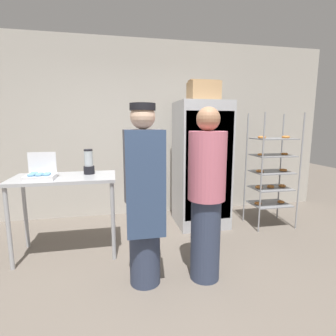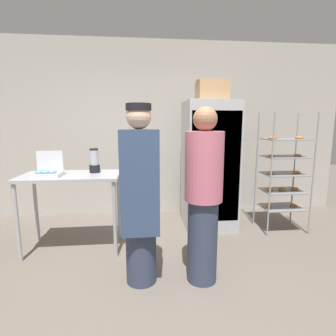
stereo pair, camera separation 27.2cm
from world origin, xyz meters
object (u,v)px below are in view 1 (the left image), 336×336
at_px(baking_rack, 272,172).
at_px(donut_box, 40,175).
at_px(blender_pitcher, 89,163).
at_px(cardboard_storage_box, 204,91).
at_px(person_customer, 206,195).
at_px(refrigerator, 201,164).
at_px(person_baker, 144,194).

height_order(baking_rack, donut_box, baking_rack).
relative_size(blender_pitcher, cardboard_storage_box, 0.70).
distance_m(baking_rack, person_customer, 1.81).
height_order(refrigerator, person_customer, refrigerator).
bearing_deg(cardboard_storage_box, donut_box, -161.85).
height_order(blender_pitcher, cardboard_storage_box, cardboard_storage_box).
height_order(baking_rack, blender_pitcher, baking_rack).
bearing_deg(baking_rack, donut_box, -171.68).
bearing_deg(refrigerator, person_customer, -106.77).
relative_size(cardboard_storage_box, person_baker, 0.25).
xyz_separation_m(donut_box, cardboard_storage_box, (2.03, 0.67, 0.99)).
height_order(donut_box, person_customer, person_customer).
xyz_separation_m(baking_rack, donut_box, (-3.03, -0.44, 0.15)).
relative_size(baking_rack, donut_box, 5.65).
bearing_deg(cardboard_storage_box, blender_pitcher, -164.07).
height_order(baking_rack, person_customer, baking_rack).
bearing_deg(cardboard_storage_box, baking_rack, -12.61).
xyz_separation_m(refrigerator, person_customer, (-0.42, -1.39, -0.07)).
relative_size(blender_pitcher, person_customer, 0.18).
distance_m(donut_box, blender_pitcher, 0.54).
xyz_separation_m(person_baker, person_customer, (0.58, -0.04, -0.03)).
bearing_deg(donut_box, cardboard_storage_box, 18.15).
bearing_deg(baking_rack, blender_pitcher, -175.07).
bearing_deg(cardboard_storage_box, person_baker, -127.40).
height_order(refrigerator, person_baker, refrigerator).
height_order(refrigerator, cardboard_storage_box, cardboard_storage_box).
bearing_deg(cardboard_storage_box, person_customer, -107.27).
height_order(blender_pitcher, person_baker, person_baker).
distance_m(cardboard_storage_box, person_baker, 1.97).
relative_size(refrigerator, person_customer, 1.10).
xyz_separation_m(baking_rack, person_baker, (-2.00, -1.09, 0.06)).
xyz_separation_m(refrigerator, baking_rack, (1.00, -0.26, -0.10)).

